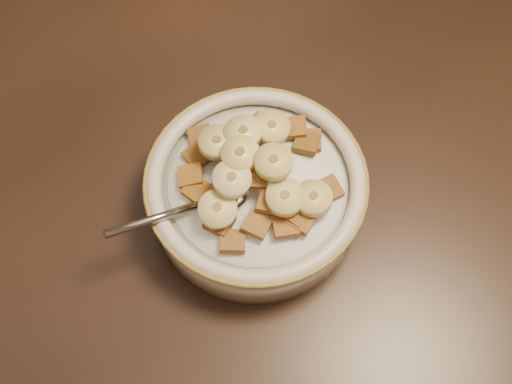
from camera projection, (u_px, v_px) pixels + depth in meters
floor at (253, 369)px, 1.36m from camera, size 4.00×4.50×0.10m
table at (250, 177)px, 0.67m from camera, size 1.41×0.92×0.04m
cereal_bowl at (256, 197)px, 0.61m from camera, size 0.18×0.18×0.04m
milk at (256, 185)px, 0.59m from camera, size 0.15×0.15×0.00m
spoon at (225, 196)px, 0.58m from camera, size 0.05×0.04×0.01m
cereal_square_0 at (309, 140)px, 0.60m from camera, size 0.03×0.03×0.01m
cereal_square_1 at (201, 137)px, 0.61m from camera, size 0.03×0.03×0.01m
cereal_square_2 at (260, 172)px, 0.57m from camera, size 0.03×0.03×0.01m
cereal_square_3 at (296, 222)px, 0.57m from camera, size 0.02×0.02×0.01m
cereal_square_4 at (219, 222)px, 0.57m from camera, size 0.03×0.03×0.01m
cereal_square_5 at (260, 124)px, 0.61m from camera, size 0.02×0.02×0.01m
cereal_square_6 at (255, 161)px, 0.57m from camera, size 0.02×0.02×0.01m
cereal_square_7 at (285, 225)px, 0.56m from camera, size 0.03×0.03×0.01m
cereal_square_8 at (198, 190)px, 0.58m from camera, size 0.02×0.02×0.01m
cereal_square_9 at (237, 164)px, 0.58m from camera, size 0.03×0.03×0.01m
cereal_square_10 at (282, 195)px, 0.57m from camera, size 0.02×0.02×0.01m
cereal_square_11 at (271, 201)px, 0.56m from camera, size 0.03×0.03×0.01m
cereal_square_12 at (301, 217)px, 0.57m from camera, size 0.03×0.03×0.01m
cereal_square_13 at (245, 134)px, 0.61m from camera, size 0.03×0.03×0.01m
cereal_square_14 at (294, 128)px, 0.61m from camera, size 0.03×0.03×0.01m
cereal_square_15 at (232, 241)px, 0.56m from camera, size 0.03×0.03×0.01m
cereal_square_16 at (254, 175)px, 0.57m from camera, size 0.03×0.03×0.01m
cereal_square_17 at (257, 224)px, 0.56m from camera, size 0.03×0.03×0.01m
cereal_square_18 at (212, 140)px, 0.61m from camera, size 0.03×0.03×0.01m
cereal_square_19 at (301, 220)px, 0.57m from camera, size 0.03×0.03×0.01m
cereal_square_20 at (276, 129)px, 0.60m from camera, size 0.02×0.02×0.01m
cereal_square_21 at (273, 155)px, 0.58m from camera, size 0.02×0.02×0.01m
cereal_square_22 at (190, 176)px, 0.59m from camera, size 0.03×0.03×0.01m
cereal_square_23 at (197, 155)px, 0.60m from camera, size 0.02×0.02×0.01m
cereal_square_24 at (307, 143)px, 0.60m from camera, size 0.03×0.03×0.01m
cereal_square_25 at (328, 189)px, 0.58m from camera, size 0.02×0.02×0.01m
banana_slice_0 at (313, 198)px, 0.57m from camera, size 0.04×0.04×0.01m
banana_slice_1 at (232, 179)px, 0.56m from camera, size 0.04×0.04×0.01m
banana_slice_2 at (217, 142)px, 0.58m from camera, size 0.03×0.03×0.01m
banana_slice_3 at (285, 197)px, 0.56m from camera, size 0.04×0.04×0.01m
banana_slice_4 at (272, 127)px, 0.59m from camera, size 0.04×0.04×0.01m
banana_slice_5 at (243, 133)px, 0.58m from camera, size 0.04×0.04×0.01m
banana_slice_6 at (217, 209)px, 0.56m from camera, size 0.04×0.04×0.02m
banana_slice_7 at (240, 154)px, 0.57m from camera, size 0.03×0.03×0.01m
banana_slice_8 at (274, 162)px, 0.56m from camera, size 0.04×0.04×0.01m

